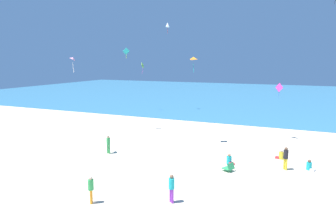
# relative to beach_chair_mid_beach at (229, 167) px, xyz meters

# --- Properties ---
(ground_plane) EXTENTS (120.00, 120.00, 0.00)m
(ground_plane) POSITION_rel_beach_chair_mid_beach_xyz_m (-2.47, 0.04, -0.26)
(ground_plane) COLOR beige
(ocean_water) EXTENTS (120.00, 60.00, 0.05)m
(ocean_water) POSITION_rel_beach_chair_mid_beach_xyz_m (-2.47, 44.06, -0.23)
(ocean_water) COLOR teal
(ocean_water) RESTS_ON ground_plane
(beach_chair_mid_beach) EXTENTS (0.82, 0.80, 0.56)m
(beach_chair_mid_beach) POSITION_rel_beach_chair_mid_beach_xyz_m (0.00, 0.00, 0.00)
(beach_chair_mid_beach) COLOR #2D9956
(beach_chair_mid_beach) RESTS_ON ground_plane
(person_0) EXTENTS (0.64, 0.55, 0.72)m
(person_0) POSITION_rel_beach_chair_mid_beach_xyz_m (-0.24, 1.38, 0.01)
(person_0) COLOR #19ADB2
(person_0) RESTS_ON ground_plane
(person_2) EXTENTS (0.38, 0.38, 1.38)m
(person_2) POSITION_rel_beach_chair_mid_beach_xyz_m (-5.30, -6.85, 0.54)
(person_2) COLOR orange
(person_2) RESTS_ON ground_plane
(person_3) EXTENTS (0.42, 0.42, 1.48)m
(person_3) POSITION_rel_beach_chair_mid_beach_xyz_m (3.24, 1.69, 0.60)
(person_3) COLOR yellow
(person_3) RESTS_ON ground_plane
(person_4) EXTENTS (0.40, 0.40, 1.43)m
(person_4) POSITION_rel_beach_chair_mid_beach_xyz_m (-1.73, -5.26, 0.57)
(person_4) COLOR purple
(person_4) RESTS_ON ground_plane
(person_6) EXTENTS (0.59, 0.38, 0.70)m
(person_6) POSITION_rel_beach_chair_mid_beach_xyz_m (2.88, 3.83, 0.00)
(person_6) COLOR yellow
(person_6) RESTS_ON ground_plane
(person_7) EXTENTS (0.61, 0.48, 0.68)m
(person_7) POSITION_rel_beach_chair_mid_beach_xyz_m (4.67, 2.24, -0.01)
(person_7) COLOR #19ADB2
(person_7) RESTS_ON ground_plane
(person_8) EXTENTS (0.28, 0.28, 1.37)m
(person_8) POSITION_rel_beach_chair_mid_beach_xyz_m (-9.04, 0.15, 0.53)
(person_8) COLOR green
(person_8) RESTS_ON ground_plane
(kite_pink) EXTENTS (0.55, 0.56, 1.11)m
(kite_pink) POSITION_rel_beach_chair_mid_beach_xyz_m (-10.94, -1.05, 6.76)
(kite_pink) COLOR pink
(kite_magenta) EXTENTS (0.66, 0.52, 1.21)m
(kite_magenta) POSITION_rel_beach_chair_mid_beach_xyz_m (2.29, 9.52, 4.31)
(kite_magenta) COLOR #DB3DA8
(kite_white) EXTENTS (0.66, 0.73, 1.45)m
(kite_white) POSITION_rel_beach_chair_mid_beach_xyz_m (-12.71, 20.00, 11.43)
(kite_white) COLOR white
(kite_teal) EXTENTS (0.46, 0.59, 1.02)m
(kite_teal) POSITION_rel_beach_chair_mid_beach_xyz_m (-11.61, 7.28, 7.52)
(kite_teal) COLOR #1EADAD
(kite_lime) EXTENTS (0.23, 0.77, 1.55)m
(kite_lime) POSITION_rel_beach_chair_mid_beach_xyz_m (-15.65, 18.24, 5.98)
(kite_lime) COLOR #99DB33
(kite_orange) EXTENTS (0.71, 0.76, 1.30)m
(kite_orange) POSITION_rel_beach_chair_mid_beach_xyz_m (-4.12, 5.17, 6.82)
(kite_orange) COLOR orange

